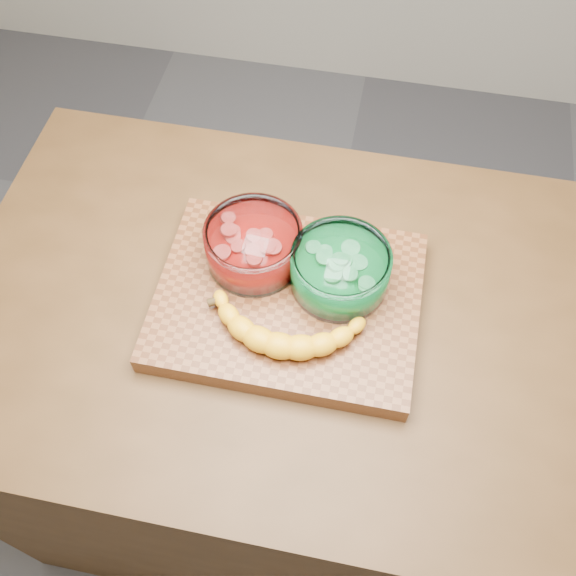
# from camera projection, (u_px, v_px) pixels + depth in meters

# --- Properties ---
(ground) EXTENTS (3.50, 3.50, 0.00)m
(ground) POSITION_uv_depth(u_px,v_px,m) (288.00, 463.00, 1.89)
(ground) COLOR #545458
(ground) RESTS_ON ground
(counter) EXTENTS (1.20, 0.80, 0.90)m
(counter) POSITION_uv_depth(u_px,v_px,m) (288.00, 404.00, 1.51)
(counter) COLOR #4D3117
(counter) RESTS_ON ground
(cutting_board) EXTENTS (0.45, 0.35, 0.04)m
(cutting_board) POSITION_uv_depth(u_px,v_px,m) (288.00, 300.00, 1.11)
(cutting_board) COLOR brown
(cutting_board) RESTS_ON counter
(bowl_red) EXTENTS (0.17, 0.17, 0.08)m
(bowl_red) POSITION_uv_depth(u_px,v_px,m) (254.00, 245.00, 1.11)
(bowl_red) COLOR white
(bowl_red) RESTS_ON cutting_board
(bowl_green) EXTENTS (0.17, 0.17, 0.08)m
(bowl_green) POSITION_uv_depth(u_px,v_px,m) (340.00, 270.00, 1.08)
(bowl_green) COLOR white
(bowl_green) RESTS_ON cutting_board
(banana) EXTENTS (0.30, 0.13, 0.04)m
(banana) POSITION_uv_depth(u_px,v_px,m) (284.00, 328.00, 1.04)
(banana) COLOR #F2AA15
(banana) RESTS_ON cutting_board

